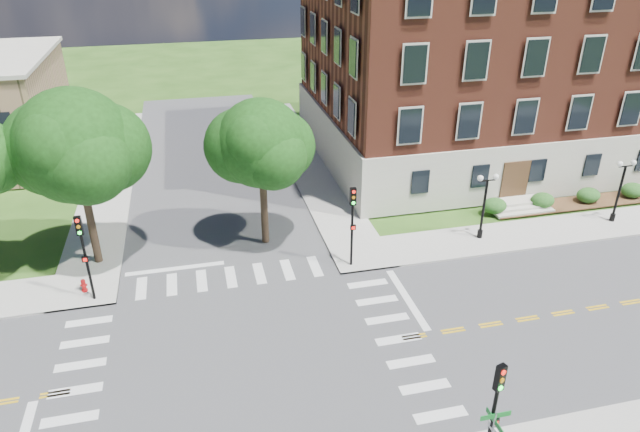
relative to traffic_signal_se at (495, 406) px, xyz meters
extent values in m
plane|color=#254914|center=(-7.58, 7.60, -3.19)|extent=(160.00, 160.00, 0.00)
cube|color=#3D3D3F|center=(-7.58, 7.60, -3.18)|extent=(90.00, 12.00, 0.01)
cube|color=#3D3D3F|center=(-7.58, 7.60, -3.18)|extent=(12.00, 90.00, 0.01)
cube|color=#9E9B93|center=(15.42, 15.35, -3.13)|extent=(34.00, 3.50, 0.12)
cube|color=#9E9B93|center=(0.17, 30.60, -3.13)|extent=(3.50, 34.00, 0.12)
cube|color=#9E9B93|center=(-15.33, 30.60, -3.13)|extent=(3.50, 34.00, 0.12)
cube|color=silver|center=(1.22, 10.60, -3.19)|extent=(0.40, 5.50, 0.00)
cube|color=#BAB4A4|center=(16.42, 29.60, -0.97)|extent=(30.00, 20.00, 4.20)
cube|color=brown|center=(16.42, 29.60, 7.03)|extent=(29.55, 19.70, 11.80)
cube|color=#472D19|center=(12.42, 19.56, -1.37)|extent=(2.00, 0.10, 2.80)
cylinder|color=black|center=(-14.86, 18.12, -1.07)|extent=(0.44, 0.44, 3.98)
sphere|color=#15370F|center=(-14.86, 18.12, 3.99)|extent=(6.14, 6.14, 6.14)
cylinder|color=black|center=(-5.10, 18.18, -1.17)|extent=(0.44, 0.44, 3.79)
sphere|color=#15370F|center=(-5.10, 18.18, 3.29)|extent=(5.13, 5.13, 5.13)
cylinder|color=black|center=(0.00, 0.02, -1.17)|extent=(0.14, 0.14, 3.80)
cube|color=black|center=(0.00, 0.02, 1.23)|extent=(0.37, 0.31, 1.00)
cylinder|color=red|center=(0.00, -0.11, 1.56)|extent=(0.19, 0.10, 0.18)
cylinder|color=orange|center=(0.00, -0.11, 1.23)|extent=(0.19, 0.10, 0.18)
cylinder|color=#19E533|center=(0.00, -0.11, 0.90)|extent=(0.19, 0.10, 0.18)
cube|color=black|center=(0.00, -0.16, -0.57)|extent=(0.32, 0.20, 0.30)
cylinder|color=black|center=(-0.75, 14.36, -1.17)|extent=(0.14, 0.14, 3.80)
cube|color=black|center=(-0.75, 14.36, 1.23)|extent=(0.33, 0.23, 1.00)
cylinder|color=red|center=(-0.75, 14.23, 1.56)|extent=(0.18, 0.06, 0.18)
cylinder|color=orange|center=(-0.75, 14.23, 1.23)|extent=(0.18, 0.06, 0.18)
cylinder|color=#19E533|center=(-0.75, 14.23, 0.90)|extent=(0.18, 0.06, 0.18)
cube|color=black|center=(-0.75, 14.18, -0.57)|extent=(0.30, 0.13, 0.30)
cylinder|color=black|center=(-14.69, 14.24, -1.17)|extent=(0.14, 0.14, 3.80)
cube|color=black|center=(-14.69, 14.24, 1.23)|extent=(0.33, 0.23, 1.00)
cylinder|color=red|center=(-14.69, 14.11, 1.56)|extent=(0.18, 0.06, 0.18)
cylinder|color=orange|center=(-14.69, 14.11, 1.23)|extent=(0.18, 0.06, 0.18)
cylinder|color=#19E533|center=(-14.69, 14.11, 0.90)|extent=(0.18, 0.06, 0.18)
cube|color=black|center=(-14.69, 14.06, -0.57)|extent=(0.30, 0.13, 0.30)
cylinder|color=black|center=(7.92, 15.56, -2.82)|extent=(0.32, 0.32, 0.50)
cylinder|color=black|center=(7.92, 15.56, -1.17)|extent=(0.16, 0.16, 3.80)
cube|color=black|center=(7.92, 15.56, 0.78)|extent=(1.00, 0.06, 0.06)
sphere|color=white|center=(7.42, 15.56, 0.98)|extent=(0.36, 0.36, 0.36)
sphere|color=white|center=(8.42, 15.56, 0.98)|extent=(0.36, 0.36, 0.36)
cylinder|color=black|center=(17.45, 15.59, -2.82)|extent=(0.32, 0.32, 0.50)
cylinder|color=black|center=(17.45, 15.59, -1.17)|extent=(0.16, 0.16, 3.80)
cube|color=black|center=(17.45, 15.59, 0.78)|extent=(1.00, 0.06, 0.06)
sphere|color=white|center=(16.95, 15.59, 0.98)|extent=(0.36, 0.36, 0.36)
sphere|color=white|center=(17.95, 15.59, 0.98)|extent=(0.36, 0.36, 0.36)
cube|color=#0D681F|center=(-0.14, -0.34, -0.07)|extent=(1.10, 0.03, 0.20)
cube|color=#0D681F|center=(-0.14, -0.34, -0.32)|extent=(0.03, 1.10, 0.20)
cube|color=silver|center=(-0.09, -0.34, -0.77)|extent=(0.03, 0.75, 0.25)
cylinder|color=#B40D10|center=(-15.26, 15.07, -3.02)|extent=(0.32, 0.32, 0.10)
cylinder|color=#B40D10|center=(-15.26, 15.07, -2.77)|extent=(0.22, 0.22, 0.60)
sphere|color=#B40D10|center=(-15.26, 15.07, -2.44)|extent=(0.24, 0.24, 0.24)
cylinder|color=#B40D10|center=(-15.26, 15.07, -2.69)|extent=(0.35, 0.12, 0.12)
cylinder|color=#B40D10|center=(-15.26, 15.07, -2.69)|extent=(0.12, 0.35, 0.12)
camera|label=1|loc=(-8.91, -12.26, 14.30)|focal=32.00mm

